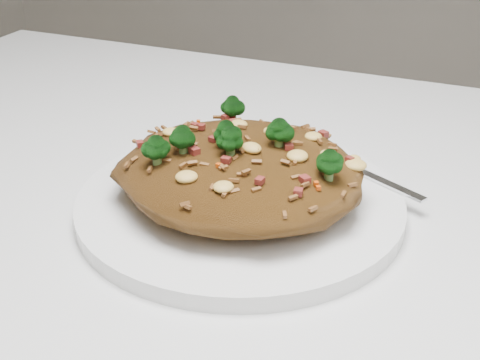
{
  "coord_description": "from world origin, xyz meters",
  "views": [
    {
      "loc": [
        0.12,
        -0.43,
        1.03
      ],
      "look_at": [
        -0.06,
        0.02,
        0.78
      ],
      "focal_mm": 50.0,
      "sensor_mm": 36.0,
      "label": 1
    }
  ],
  "objects_px": {
    "fried_rice": "(240,163)",
    "fork": "(355,169)",
    "dining_table": "(303,326)",
    "plate": "(240,203)"
  },
  "relations": [
    {
      "from": "fried_rice",
      "to": "fork",
      "type": "bearing_deg",
      "value": 46.63
    },
    {
      "from": "fork",
      "to": "fried_rice",
      "type": "bearing_deg",
      "value": -106.3
    },
    {
      "from": "dining_table",
      "to": "fried_rice",
      "type": "bearing_deg",
      "value": 166.83
    },
    {
      "from": "plate",
      "to": "fried_rice",
      "type": "distance_m",
      "value": 0.04
    },
    {
      "from": "dining_table",
      "to": "fork",
      "type": "xyz_separation_m",
      "value": [
        0.01,
        0.1,
        0.11
      ]
    },
    {
      "from": "plate",
      "to": "dining_table",
      "type": "bearing_deg",
      "value": -13.27
    },
    {
      "from": "fried_rice",
      "to": "fork",
      "type": "xyz_separation_m",
      "value": [
        0.08,
        0.08,
        -0.03
      ]
    },
    {
      "from": "plate",
      "to": "fork",
      "type": "bearing_deg",
      "value": 46.66
    },
    {
      "from": "fried_rice",
      "to": "plate",
      "type": "bearing_deg",
      "value": 27.67
    },
    {
      "from": "dining_table",
      "to": "plate",
      "type": "xyz_separation_m",
      "value": [
        -0.06,
        0.02,
        0.1
      ]
    }
  ]
}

